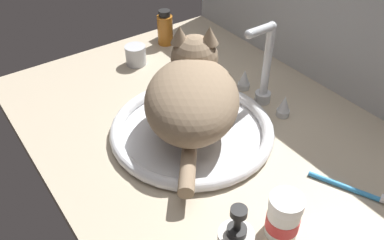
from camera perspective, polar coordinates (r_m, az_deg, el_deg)
countertop at (r=94.68cm, az=3.23°, el=-3.03°), size 109.76×73.56×3.00cm
backsplash_wall at (r=108.73cm, az=19.98°, el=12.56°), size 109.76×2.40×41.19cm
sink_basin at (r=93.62cm, az=0.00°, el=-1.33°), size 37.66×37.66×2.75cm
faucet at (r=101.11cm, az=10.02°, el=6.29°), size 17.70×9.91×21.90cm
cat at (r=89.86cm, az=0.07°, el=4.01°), size 35.69×33.55×18.85cm
pill_bottle at (r=74.19cm, az=12.70°, el=-13.12°), size 6.05×6.05×8.92cm
amber_bottle at (r=129.08cm, az=-3.80°, el=12.68°), size 4.77×4.77×10.94cm
metal_jar at (r=119.83cm, az=-7.89°, el=9.00°), size 6.01×6.01×5.69cm
toothbrush at (r=87.27cm, az=21.53°, el=-8.97°), size 15.59×7.83×1.70cm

